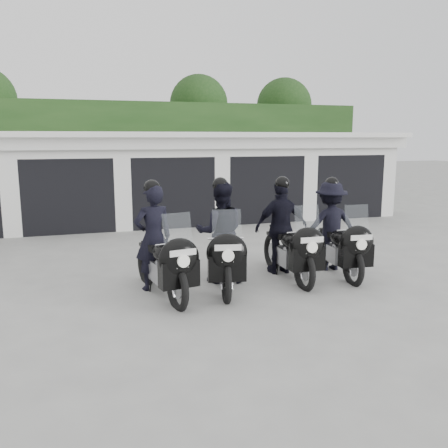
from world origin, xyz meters
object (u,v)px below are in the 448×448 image
object	(u,v)px
police_bike_c	(285,233)
police_bike_b	(221,239)
police_bike_a	(160,249)
police_bike_d	(334,231)

from	to	relation	value
police_bike_c	police_bike_b	bearing A→B (deg)	-170.92
police_bike_a	police_bike_c	world-z (taller)	police_bike_a
police_bike_c	police_bike_d	xyz separation A→B (m)	(1.10, -0.03, -0.01)
police_bike_a	police_bike_b	xyz separation A→B (m)	(1.22, 0.23, 0.05)
police_bike_a	police_bike_c	distance (m)	2.67
police_bike_c	police_bike_d	size ratio (longest dim) A/B	1.02
police_bike_b	police_bike_c	bearing A→B (deg)	19.64
police_bike_b	police_bike_c	world-z (taller)	police_bike_b
police_bike_b	police_bike_d	xyz separation A→B (m)	(2.51, 0.17, -0.02)
police_bike_c	police_bike_d	world-z (taller)	police_bike_c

